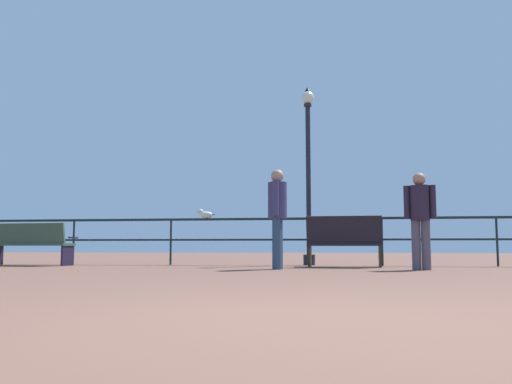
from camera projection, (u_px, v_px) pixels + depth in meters
The scene contains 8 objects.
ground_plane at pixel (313, 318), 2.93m from camera, with size 60.00×60.00×0.00m, color brown.
pier_railing at pixel (327, 230), 10.99m from camera, with size 19.95×0.05×0.99m.
bench_far_left at pixel (29, 242), 11.03m from camera, with size 1.82×0.77×0.87m.
bench_near_left at pixel (344, 240), 10.12m from camera, with size 1.42×0.69×0.96m.
lamppost_center at pixel (308, 166), 11.46m from camera, with size 0.28×0.28×3.85m.
person_by_bench at pixel (420, 214), 8.97m from camera, with size 0.52×0.31×1.63m.
person_at_railing at pixel (277, 212), 9.29m from camera, with size 0.33×0.56×1.73m.
seagull_on_rail at pixel (205, 214), 11.39m from camera, with size 0.42×0.21×0.20m.
Camera 1 is at (0.11, -3.00, 0.39)m, focal length 37.53 mm.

